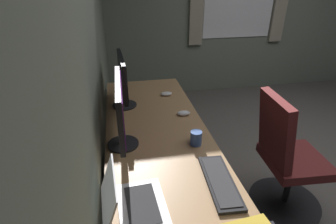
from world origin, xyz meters
The scene contains 13 objects.
floor_plane centered at (0.00, 0.00, 0.00)m, with size 5.60×5.60×0.00m, color #59544F.
wall_back centered at (0.00, 2.06, 1.30)m, with size 5.27×0.10×2.60m, color slate.
wall_right centered at (2.38, 0.00, 1.30)m, with size 0.10×4.62×2.60m, color slate.
desk centered at (-0.14, 1.63, 0.67)m, with size 2.33×0.71×0.73m.
drawer_pedestal centered at (-0.31, 1.66, 0.35)m, with size 0.40×0.51×0.69m.
monitor_primary centered at (-0.12, 1.87, 0.98)m, with size 0.58×0.20×0.44m.
monitor_secondary centered at (0.46, 1.83, 0.97)m, with size 0.51×0.20×0.42m.
laptop_leftmost centered at (-0.67, 1.86, 0.78)m, with size 0.34×0.32×0.22m.
keyboard_main centered at (-0.58, 1.39, 0.74)m, with size 0.43×0.17×0.02m.
mouse_main centered at (0.60, 1.45, 0.75)m, with size 0.06×0.10×0.03m, color silver.
mouse_spare centered at (0.20, 1.39, 0.75)m, with size 0.06×0.10×0.03m, color silver.
coffee_mug centered at (-0.20, 1.41, 0.78)m, with size 0.11×0.07×0.09m.
office_chair centered at (-0.17, 0.69, 0.46)m, with size 0.56×0.57×0.97m.
Camera 1 is at (-1.59, 1.86, 1.71)m, focal length 28.49 mm.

